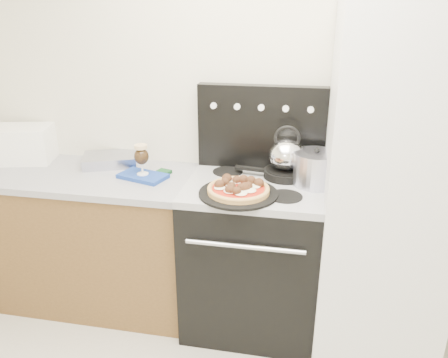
% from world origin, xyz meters
% --- Properties ---
extents(room_shell, '(3.52, 3.01, 2.52)m').
position_xyz_m(room_shell, '(0.00, 0.29, 1.25)').
color(room_shell, '#BAB4A8').
rests_on(room_shell, ground).
extents(base_cabinet, '(1.45, 0.60, 0.86)m').
position_xyz_m(base_cabinet, '(-1.02, 1.20, 0.43)').
color(base_cabinet, brown).
rests_on(base_cabinet, ground).
extents(countertop, '(1.48, 0.63, 0.04)m').
position_xyz_m(countertop, '(-1.02, 1.20, 0.88)').
color(countertop, '#9B9BA5').
rests_on(countertop, base_cabinet).
extents(stove_body, '(0.76, 0.65, 0.88)m').
position_xyz_m(stove_body, '(0.08, 1.18, 0.44)').
color(stove_body, black).
rests_on(stove_body, ground).
extents(cooktop, '(0.76, 0.65, 0.04)m').
position_xyz_m(cooktop, '(0.08, 1.18, 0.90)').
color(cooktop, '#ADADB2').
rests_on(cooktop, stove_body).
extents(backguard, '(0.76, 0.08, 0.50)m').
position_xyz_m(backguard, '(0.08, 1.45, 1.17)').
color(backguard, black).
rests_on(backguard, cooktop).
extents(fridge, '(0.64, 0.68, 1.90)m').
position_xyz_m(fridge, '(0.78, 1.15, 0.95)').
color(fridge, silver).
rests_on(fridge, ground).
extents(toaster_oven, '(0.41, 0.35, 0.23)m').
position_xyz_m(toaster_oven, '(-1.45, 1.34, 1.01)').
color(toaster_oven, white).
rests_on(toaster_oven, countertop).
extents(foil_sheet, '(0.39, 0.34, 0.07)m').
position_xyz_m(foil_sheet, '(-0.87, 1.37, 0.93)').
color(foil_sheet, silver).
rests_on(foil_sheet, countertop).
extents(oven_mitt, '(0.31, 0.23, 0.02)m').
position_xyz_m(oven_mitt, '(-0.58, 1.18, 0.91)').
color(oven_mitt, '#1B3B97').
rests_on(oven_mitt, countertop).
extents(beer_glass, '(0.10, 0.10, 0.18)m').
position_xyz_m(beer_glass, '(-0.58, 1.18, 1.02)').
color(beer_glass, black).
rests_on(beer_glass, oven_mitt).
extents(pizza_pan, '(0.46, 0.46, 0.01)m').
position_xyz_m(pizza_pan, '(0.02, 1.01, 0.93)').
color(pizza_pan, black).
rests_on(pizza_pan, cooktop).
extents(pizza, '(0.42, 0.42, 0.05)m').
position_xyz_m(pizza, '(0.02, 1.01, 0.96)').
color(pizza, '#F1C46B').
rests_on(pizza, pizza_pan).
extents(skillet, '(0.28, 0.28, 0.04)m').
position_xyz_m(skillet, '(0.24, 1.30, 0.94)').
color(skillet, black).
rests_on(skillet, cooktop).
extents(tea_kettle, '(0.22, 0.22, 0.22)m').
position_xyz_m(tea_kettle, '(0.24, 1.30, 1.07)').
color(tea_kettle, silver).
rests_on(tea_kettle, skillet).
extents(stock_pot, '(0.31, 0.31, 0.18)m').
position_xyz_m(stock_pot, '(0.41, 1.22, 1.01)').
color(stock_pot, silver).
rests_on(stock_pot, cooktop).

